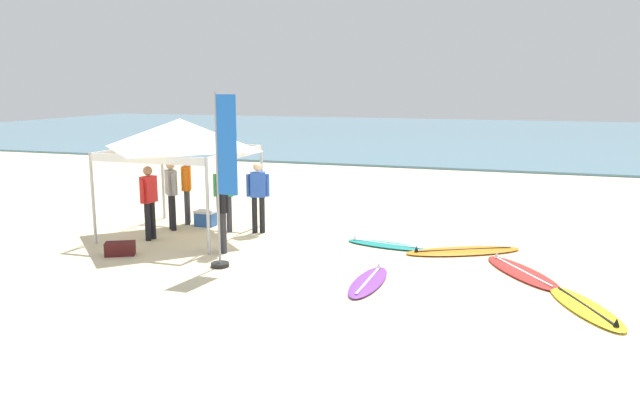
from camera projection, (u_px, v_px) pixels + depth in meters
ground_plane at (296, 249)px, 13.62m from camera, size 80.00×80.00×0.00m
sea at (454, 134)px, 43.25m from camera, size 80.00×36.00×0.10m
canopy_tent at (180, 134)px, 14.50m from camera, size 2.96×2.96×2.75m
surfboard_red at (522, 272)px, 11.81m from camera, size 1.73×2.26×0.19m
surfboard_orange at (463, 251)px, 13.30m from camera, size 2.57×1.78×0.19m
surfboard_yellow at (586, 308)px, 9.94m from camera, size 1.38×2.15×0.19m
surfboard_teal at (385, 245)px, 13.81m from camera, size 1.90×0.84×0.19m
surfboard_purple at (368, 281)px, 11.25m from camera, size 0.55×1.92×0.19m
person_orange at (187, 186)px, 15.84m from camera, size 0.35×0.51×1.71m
person_black at (222, 207)px, 13.17m from camera, size 0.38×0.48×1.71m
person_red at (149, 198)px, 14.22m from camera, size 0.25×0.55×1.71m
person_green at (225, 192)px, 14.97m from camera, size 0.46×0.39×1.71m
person_grey at (171, 190)px, 15.20m from camera, size 0.42×0.41×1.71m
person_blue at (258, 192)px, 14.88m from camera, size 0.52×0.34×1.71m
banner_flag at (223, 188)px, 11.96m from camera, size 0.60×0.36×3.40m
gear_bag_near_tent at (120, 249)px, 13.08m from camera, size 0.68×0.56×0.28m
cooler_box at (206, 218)px, 15.75m from camera, size 0.50×0.36×0.39m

